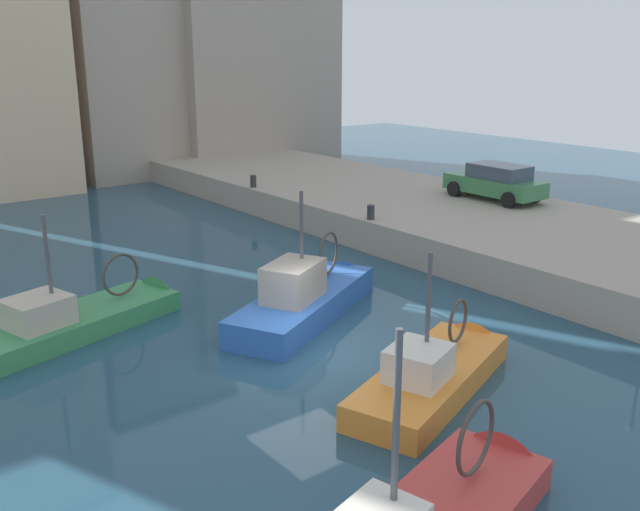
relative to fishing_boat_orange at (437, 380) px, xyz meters
The scene contains 10 objects.
water_surface 3.35m from the fishing_boat_orange, 110.80° to the left, with size 80.00×80.00×0.00m, color navy.
quay_wall 10.79m from the fishing_boat_orange, 16.86° to the left, with size 9.00×56.00×1.20m, color #9E9384.
fishing_boat_orange is the anchor object (origin of this frame).
fishing_boat_green 9.57m from the fishing_boat_orange, 121.73° to the left, with size 6.90×3.47×4.18m.
fishing_boat_blue 5.37m from the fishing_boat_orange, 85.58° to the left, with size 6.80×4.63×4.48m.
parked_car_green 15.39m from the fishing_boat_orange, 34.14° to the left, with size 1.95×4.29×1.49m.
mooring_bollard_mid 11.10m from the fishing_boat_orange, 55.97° to the left, with size 0.28×0.28×0.55m, color #2D2D33.
mooring_bollard_north 18.25m from the fishing_boat_orange, 70.21° to the left, with size 0.28×0.28×0.55m, color #2D2D33.
waterfront_building_west 33.39m from the fishing_boat_orange, 78.12° to the left, with size 8.48×9.35×15.07m.
waterfront_building_east_mid 33.86m from the fishing_boat_orange, 65.48° to the left, with size 11.17×7.86×12.52m.
Camera 1 is at (-9.78, -12.84, 7.32)m, focal length 39.46 mm.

